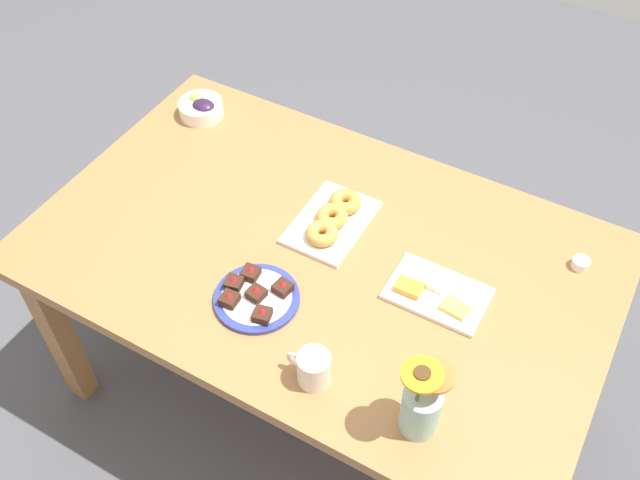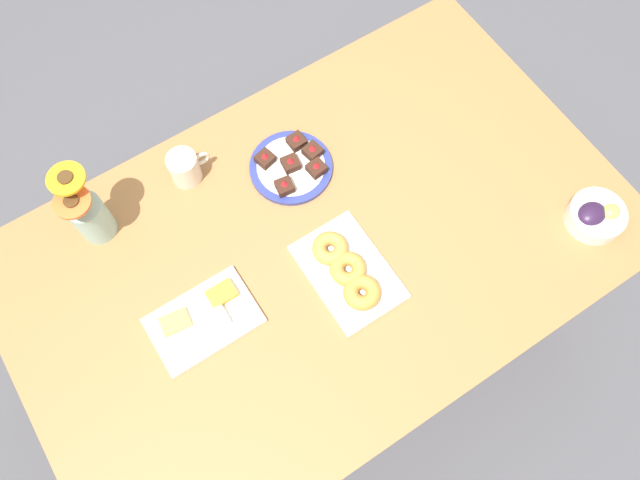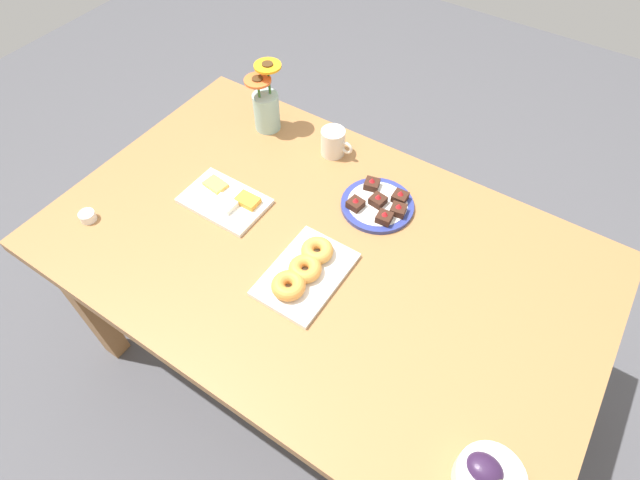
# 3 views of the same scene
# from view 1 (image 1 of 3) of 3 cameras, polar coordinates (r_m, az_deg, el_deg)

# --- Properties ---
(ground_plane) EXTENTS (6.00, 6.00, 0.00)m
(ground_plane) POSITION_cam_1_polar(r_m,az_deg,el_deg) (2.59, 0.00, -11.59)
(ground_plane) COLOR #4C4C51
(dining_table) EXTENTS (1.60, 1.00, 0.74)m
(dining_table) POSITION_cam_1_polar(r_m,az_deg,el_deg) (2.05, 0.00, -2.34)
(dining_table) COLOR #9E6B3D
(dining_table) RESTS_ON ground_plane
(coffee_mug) EXTENTS (0.12, 0.08, 0.09)m
(coffee_mug) POSITION_cam_1_polar(r_m,az_deg,el_deg) (1.70, -0.54, -10.21)
(coffee_mug) COLOR silver
(coffee_mug) RESTS_ON dining_table
(grape_bowl) EXTENTS (0.15, 0.15, 0.07)m
(grape_bowl) POSITION_cam_1_polar(r_m,az_deg,el_deg) (2.43, -9.49, 10.40)
(grape_bowl) COLOR white
(grape_bowl) RESTS_ON dining_table
(cheese_platter) EXTENTS (0.26, 0.17, 0.03)m
(cheese_platter) POSITION_cam_1_polar(r_m,az_deg,el_deg) (1.90, 9.25, -4.19)
(cheese_platter) COLOR white
(cheese_platter) RESTS_ON dining_table
(croissant_platter) EXTENTS (0.19, 0.28, 0.05)m
(croissant_platter) POSITION_cam_1_polar(r_m,az_deg,el_deg) (2.03, 1.02, 1.68)
(croissant_platter) COLOR white
(croissant_platter) RESTS_ON dining_table
(jam_cup_honey) EXTENTS (0.05, 0.05, 0.03)m
(jam_cup_honey) POSITION_cam_1_polar(r_m,az_deg,el_deg) (2.06, 20.13, -1.75)
(jam_cup_honey) COLOR white
(jam_cup_honey) RESTS_ON dining_table
(dessert_plate) EXTENTS (0.23, 0.23, 0.05)m
(dessert_plate) POSITION_cam_1_polar(r_m,az_deg,el_deg) (1.87, -5.15, -4.55)
(dessert_plate) COLOR navy
(dessert_plate) RESTS_ON dining_table
(flower_vase) EXTENTS (0.11, 0.13, 0.25)m
(flower_vase) POSITION_cam_1_polar(r_m,az_deg,el_deg) (1.62, 8.10, -13.02)
(flower_vase) COLOR #99C1B7
(flower_vase) RESTS_ON dining_table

